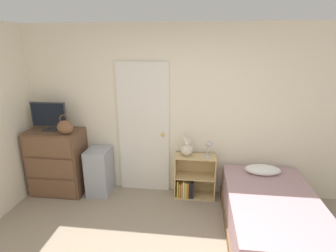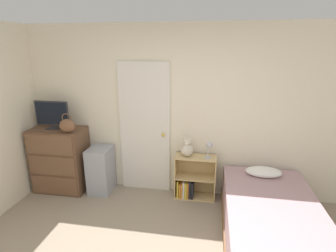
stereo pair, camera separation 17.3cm
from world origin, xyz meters
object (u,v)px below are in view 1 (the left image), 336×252
at_px(handbag, 65,127).
at_px(bed, 272,216).
at_px(dresser, 58,162).
at_px(tv, 49,116).
at_px(storage_bin, 100,171).
at_px(bookshelf, 192,180).
at_px(teddy_bear, 187,148).
at_px(desk_lamp, 209,146).

height_order(handbag, bed, handbag).
height_order(dresser, handbag, handbag).
height_order(tv, storage_bin, tv).
height_order(handbag, bookshelf, handbag).
bearing_deg(handbag, bookshelf, 7.61).
distance_m(handbag, teddy_bear, 1.78).
height_order(storage_bin, bookshelf, storage_bin).
bearing_deg(dresser, tv, 161.99).
xyz_separation_m(desk_lamp, bed, (0.76, -0.72, -0.60)).
bearing_deg(handbag, bed, -10.52).
relative_size(bookshelf, bed, 0.37).
relative_size(tv, bed, 0.30).
bearing_deg(handbag, dresser, 153.15).
bearing_deg(bookshelf, dresser, -177.02).
relative_size(storage_bin, desk_lamp, 2.84).
bearing_deg(teddy_bear, tv, -177.66).
bearing_deg(dresser, bookshelf, 2.98).
bearing_deg(bookshelf, handbag, -172.39).
bearing_deg(bed, handbag, 169.48).
bearing_deg(tv, teddy_bear, 2.34).
bearing_deg(handbag, desk_lamp, 5.51).
bearing_deg(bed, teddy_bear, 144.95).
relative_size(dresser, desk_lamp, 3.96).
bearing_deg(storage_bin, desk_lamp, 0.98).
relative_size(teddy_bear, desk_lamp, 1.08).
bearing_deg(storage_bin, bed, -15.91).
bearing_deg(desk_lamp, handbag, -174.49).
xyz_separation_m(tv, desk_lamp, (2.37, 0.04, -0.39)).
bearing_deg(desk_lamp, bookshelf, 169.28).
distance_m(handbag, storage_bin, 0.87).
bearing_deg(teddy_bear, storage_bin, -177.12).
bearing_deg(handbag, teddy_bear, 7.80).
bearing_deg(teddy_bear, bed, -35.05).
bearing_deg(bookshelf, tv, -177.60).
height_order(bookshelf, teddy_bear, teddy_bear).
distance_m(tv, storage_bin, 1.13).
relative_size(storage_bin, teddy_bear, 2.62).
relative_size(tv, desk_lamp, 2.10).
relative_size(tv, teddy_bear, 1.94).
height_order(tv, desk_lamp, tv).
distance_m(storage_bin, bookshelf, 1.43).
distance_m(bookshelf, desk_lamp, 0.63).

